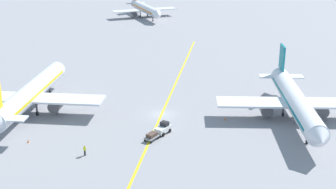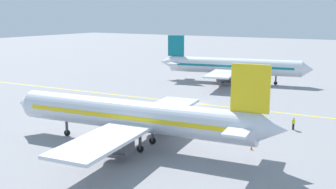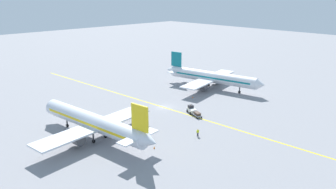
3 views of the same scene
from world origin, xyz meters
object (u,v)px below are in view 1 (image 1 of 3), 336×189
(baggage_tug_white, at_px, (163,128))
(baggage_cart_trailing, at_px, (152,136))
(airplane_adjacent_stand, at_px, (295,101))
(traffic_cone_near_nose, at_px, (28,141))
(airplane_distant_taxiing, at_px, (145,9))
(airplane_at_gate, at_px, (30,94))
(ground_crew_worker, at_px, (85,150))
(traffic_cone_mid_apron, at_px, (225,119))

(baggage_tug_white, xyz_separation_m, baggage_cart_trailing, (-1.18, -3.08, -0.14))
(airplane_adjacent_stand, bearing_deg, baggage_cart_trailing, -148.28)
(baggage_tug_white, height_order, traffic_cone_near_nose, baggage_tug_white)
(traffic_cone_near_nose, bearing_deg, airplane_adjacent_stand, 24.84)
(airplane_distant_taxiing, distance_m, traffic_cone_near_nose, 113.75)
(airplane_adjacent_stand, bearing_deg, airplane_at_gate, -171.53)
(airplane_at_gate, height_order, traffic_cone_near_nose, airplane_at_gate)
(airplane_at_gate, height_order, ground_crew_worker, airplane_at_gate)
(baggage_cart_trailing, xyz_separation_m, traffic_cone_near_nose, (-19.43, -5.43, -0.49))
(airplane_at_gate, relative_size, traffic_cone_mid_apron, 64.61)
(ground_crew_worker, bearing_deg, traffic_cone_near_nose, 168.55)
(baggage_tug_white, height_order, traffic_cone_mid_apron, baggage_tug_white)
(traffic_cone_mid_apron, bearing_deg, airplane_distant_taxiing, 113.51)
(ground_crew_worker, xyz_separation_m, traffic_cone_near_nose, (-10.79, 2.18, -0.63))
(traffic_cone_mid_apron, bearing_deg, airplane_adjacent_stand, 13.75)
(airplane_distant_taxiing, bearing_deg, airplane_at_gate, -86.77)
(baggage_tug_white, height_order, baggage_cart_trailing, baggage_tug_white)
(traffic_cone_mid_apron, bearing_deg, traffic_cone_near_nose, -151.19)
(baggage_tug_white, distance_m, traffic_cone_near_nose, 22.31)
(baggage_cart_trailing, bearing_deg, airplane_distant_taxiing, 106.10)
(baggage_cart_trailing, height_order, traffic_cone_near_nose, baggage_cart_trailing)
(baggage_cart_trailing, distance_m, ground_crew_worker, 11.52)
(airplane_adjacent_stand, distance_m, ground_crew_worker, 38.51)
(traffic_cone_near_nose, bearing_deg, ground_crew_worker, -11.45)
(airplane_adjacent_stand, relative_size, ground_crew_worker, 21.05)
(airplane_distant_taxiing, height_order, traffic_cone_near_nose, airplane_distant_taxiing)
(traffic_cone_near_nose, bearing_deg, baggage_tug_white, 22.42)
(traffic_cone_mid_apron, bearing_deg, ground_crew_worker, -135.99)
(airplane_at_gate, height_order, airplane_distant_taxiing, airplane_at_gate)
(baggage_tug_white, bearing_deg, airplane_distant_taxiing, 107.14)
(airplane_at_gate, xyz_separation_m, airplane_adjacent_stand, (48.36, 7.20, 0.00))
(airplane_adjacent_stand, distance_m, baggage_tug_white, 24.62)
(airplane_adjacent_stand, height_order, traffic_cone_mid_apron, airplane_adjacent_stand)
(airplane_at_gate, bearing_deg, ground_crew_worker, -41.09)
(airplane_at_gate, bearing_deg, airplane_distant_taxiing, 93.23)
(baggage_cart_trailing, bearing_deg, ground_crew_worker, -138.63)
(airplane_distant_taxiing, distance_m, traffic_cone_mid_apron, 105.22)
(airplane_at_gate, bearing_deg, airplane_adjacent_stand, 8.47)
(ground_crew_worker, bearing_deg, traffic_cone_mid_apron, 44.01)
(airplane_at_gate, xyz_separation_m, baggage_cart_trailing, (25.39, -7.00, -2.95))
(airplane_adjacent_stand, xyz_separation_m, ground_crew_worker, (-31.61, -21.81, -2.80))
(airplane_distant_taxiing, bearing_deg, traffic_cone_mid_apron, -66.49)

